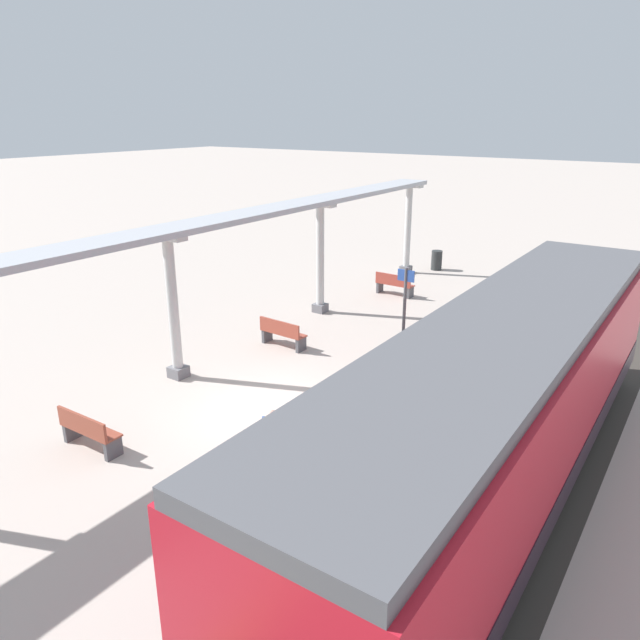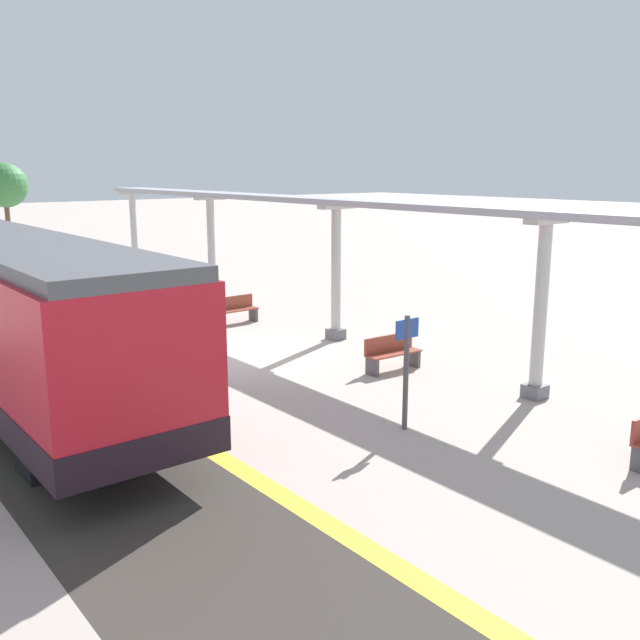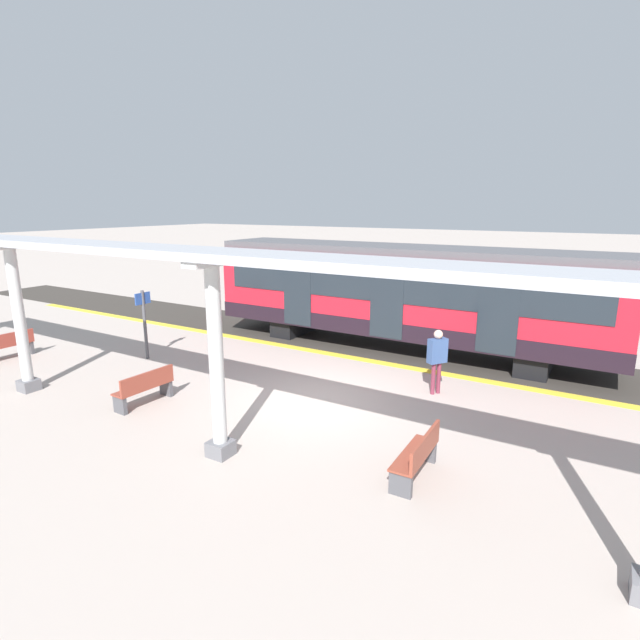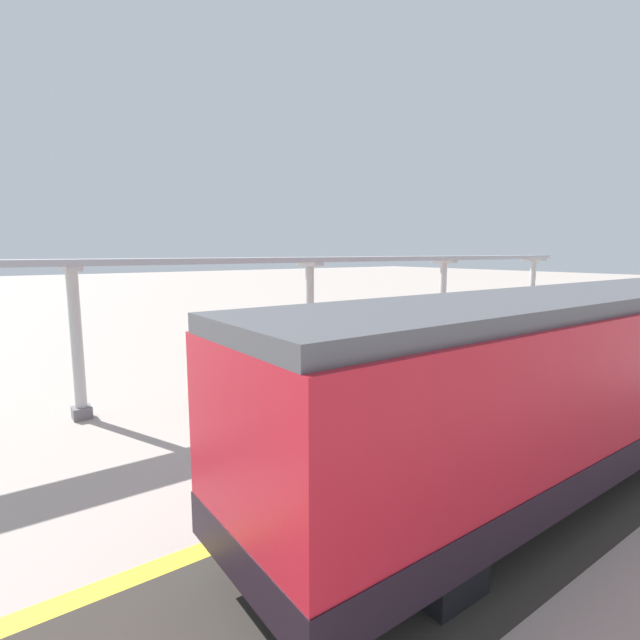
# 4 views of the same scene
# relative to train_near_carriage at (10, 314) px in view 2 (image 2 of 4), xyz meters

# --- Properties ---
(ground_plane) EXTENTS (176.00, 176.00, 0.00)m
(ground_plane) POSITION_rel_train_near_carriage_xyz_m (5.37, -0.14, -1.83)
(ground_plane) COLOR #B0A298
(tactile_edge_strip) EXTENTS (0.37, 35.25, 0.01)m
(tactile_edge_strip) POSITION_rel_train_near_carriage_xyz_m (1.78, -0.14, -1.83)
(tactile_edge_strip) COLOR yellow
(tactile_edge_strip) RESTS_ON ground
(trackbed) EXTENTS (3.20, 47.25, 0.01)m
(trackbed) POSITION_rel_train_near_carriage_xyz_m (-0.01, -0.14, -1.83)
(trackbed) COLOR #38332D
(trackbed) RESTS_ON ground
(train_near_carriage) EXTENTS (2.65, 13.35, 3.48)m
(train_near_carriage) POSITION_rel_train_near_carriage_xyz_m (0.00, 0.00, 0.00)
(train_near_carriage) COLOR red
(train_near_carriage) RESTS_ON ground
(canopy_pillar_second) EXTENTS (1.10, 0.44, 3.84)m
(canopy_pillar_second) POSITION_rel_train_near_carriage_xyz_m (8.69, -6.97, 0.12)
(canopy_pillar_second) COLOR slate
(canopy_pillar_second) RESTS_ON ground
(canopy_pillar_third) EXTENTS (1.10, 0.44, 3.84)m
(canopy_pillar_third) POSITION_rel_train_near_carriage_xyz_m (8.69, -0.27, 0.12)
(canopy_pillar_third) COLOR slate
(canopy_pillar_third) RESTS_ON ground
(canopy_pillar_fourth) EXTENTS (1.10, 0.44, 3.84)m
(canopy_pillar_fourth) POSITION_rel_train_near_carriage_xyz_m (8.69, 6.76, 0.12)
(canopy_pillar_fourth) COLOR slate
(canopy_pillar_fourth) RESTS_ON ground
(canopy_pillar_fifth) EXTENTS (1.10, 0.44, 3.84)m
(canopy_pillar_fifth) POSITION_rel_train_near_carriage_xyz_m (8.69, 13.45, 0.12)
(canopy_pillar_fifth) COLOR slate
(canopy_pillar_fifth) RESTS_ON ground
(canopy_beam) EXTENTS (1.20, 27.95, 0.16)m
(canopy_beam) POSITION_rel_train_near_carriage_xyz_m (8.69, -0.13, 2.09)
(canopy_beam) COLOR #A8AAB2
(canopy_beam) RESTS_ON canopy_pillar_nearest
(bench_near_end) EXTENTS (1.52, 0.52, 0.86)m
(bench_near_end) POSITION_rel_train_near_carriage_xyz_m (7.51, 10.18, -1.39)
(bench_near_end) COLOR #377E66
(bench_near_end) RESTS_ON ground
(bench_far_end) EXTENTS (1.51, 0.47, 0.86)m
(bench_far_end) POSITION_rel_train_near_carriage_xyz_m (7.49, 3.32, -1.39)
(bench_far_end) COLOR brown
(bench_far_end) RESTS_ON ground
(bench_extra_slot) EXTENTS (1.52, 0.51, 0.86)m
(bench_extra_slot) POSITION_rel_train_near_carriage_xyz_m (7.74, -3.55, -1.39)
(bench_extra_slot) COLOR brown
(bench_extra_slot) RESTS_ON ground
(platform_info_sign) EXTENTS (0.56, 0.10, 2.20)m
(platform_info_sign) POSITION_rel_train_near_carriage_xyz_m (5.19, -6.54, -0.50)
(platform_info_sign) COLOR #4C4C51
(platform_info_sign) RESTS_ON ground
(passenger_waiting_near_edge) EXTENTS (0.53, 0.47, 1.71)m
(passenger_waiting_near_edge) POSITION_rel_train_near_carriage_xyz_m (3.39, 2.32, -0.76)
(passenger_waiting_near_edge) COLOR maroon
(passenger_waiting_near_edge) RESTS_ON ground
(tree_left_background) EXTENTS (2.89, 2.89, 5.17)m
(tree_left_background) POSITION_rel_train_near_carriage_xyz_m (8.71, 33.48, 1.87)
(tree_left_background) COLOR brown
(tree_left_background) RESTS_ON ground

